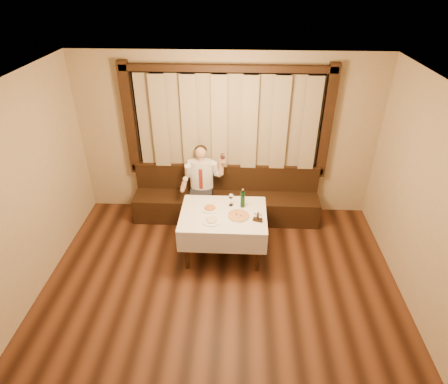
{
  "coord_description": "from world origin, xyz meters",
  "views": [
    {
      "loc": [
        0.23,
        -2.82,
        3.9
      ],
      "look_at": [
        0.0,
        1.9,
        1.0
      ],
      "focal_mm": 30.0,
      "sensor_mm": 36.0,
      "label": 1
    }
  ],
  "objects_px": {
    "pasta_red": "(210,207)",
    "green_bottle": "(243,199)",
    "cruet_caddy": "(258,218)",
    "seated_man": "(202,179)",
    "pasta_cream": "(212,219)",
    "pizza": "(238,216)",
    "dining_table": "(223,219)",
    "banquette": "(226,201)"
  },
  "relations": [
    {
      "from": "banquette",
      "to": "dining_table",
      "type": "height_order",
      "value": "banquette"
    },
    {
      "from": "green_bottle",
      "to": "banquette",
      "type": "bearing_deg",
      "value": 108.56
    },
    {
      "from": "cruet_caddy",
      "to": "pizza",
      "type": "bearing_deg",
      "value": 177.37
    },
    {
      "from": "banquette",
      "to": "pizza",
      "type": "xyz_separation_m",
      "value": [
        0.22,
        -1.09,
        0.46
      ]
    },
    {
      "from": "pasta_red",
      "to": "banquette",
      "type": "bearing_deg",
      "value": 77.32
    },
    {
      "from": "pasta_red",
      "to": "cruet_caddy",
      "type": "bearing_deg",
      "value": -20.71
    },
    {
      "from": "dining_table",
      "to": "green_bottle",
      "type": "distance_m",
      "value": 0.41
    },
    {
      "from": "seated_man",
      "to": "cruet_caddy",
      "type": "bearing_deg",
      "value": -50.32
    },
    {
      "from": "green_bottle",
      "to": "pasta_cream",
      "type": "bearing_deg",
      "value": -137.64
    },
    {
      "from": "banquette",
      "to": "pasta_red",
      "type": "height_order",
      "value": "banquette"
    },
    {
      "from": "banquette",
      "to": "pasta_red",
      "type": "relative_size",
      "value": 11.62
    },
    {
      "from": "seated_man",
      "to": "green_bottle",
      "type": "bearing_deg",
      "value": -47.03
    },
    {
      "from": "seated_man",
      "to": "banquette",
      "type": "bearing_deg",
      "value": 12.0
    },
    {
      "from": "banquette",
      "to": "dining_table",
      "type": "relative_size",
      "value": 2.52
    },
    {
      "from": "cruet_caddy",
      "to": "green_bottle",
      "type": "bearing_deg",
      "value": 137.74
    },
    {
      "from": "cruet_caddy",
      "to": "seated_man",
      "type": "bearing_deg",
      "value": 145.84
    },
    {
      "from": "dining_table",
      "to": "pizza",
      "type": "xyz_separation_m",
      "value": [
        0.22,
        -0.07,
        0.12
      ]
    },
    {
      "from": "banquette",
      "to": "cruet_caddy",
      "type": "height_order",
      "value": "banquette"
    },
    {
      "from": "pasta_cream",
      "to": "cruet_caddy",
      "type": "height_order",
      "value": "cruet_caddy"
    },
    {
      "from": "dining_table",
      "to": "cruet_caddy",
      "type": "relative_size",
      "value": 9.01
    },
    {
      "from": "banquette",
      "to": "pizza",
      "type": "distance_m",
      "value": 1.21
    },
    {
      "from": "pasta_red",
      "to": "seated_man",
      "type": "height_order",
      "value": "seated_man"
    },
    {
      "from": "pasta_cream",
      "to": "banquette",
      "type": "bearing_deg",
      "value": 82.74
    },
    {
      "from": "pasta_cream",
      "to": "pasta_red",
      "type": "bearing_deg",
      "value": 99.12
    },
    {
      "from": "dining_table",
      "to": "cruet_caddy",
      "type": "height_order",
      "value": "cruet_caddy"
    },
    {
      "from": "dining_table",
      "to": "green_bottle",
      "type": "height_order",
      "value": "green_bottle"
    },
    {
      "from": "pasta_red",
      "to": "pizza",
      "type": "bearing_deg",
      "value": -21.92
    },
    {
      "from": "banquette",
      "to": "seated_man",
      "type": "height_order",
      "value": "seated_man"
    },
    {
      "from": "dining_table",
      "to": "seated_man",
      "type": "bearing_deg",
      "value": 113.94
    },
    {
      "from": "banquette",
      "to": "pasta_red",
      "type": "bearing_deg",
      "value": -102.68
    },
    {
      "from": "banquette",
      "to": "dining_table",
      "type": "distance_m",
      "value": 1.08
    },
    {
      "from": "pasta_red",
      "to": "green_bottle",
      "type": "bearing_deg",
      "value": 10.07
    },
    {
      "from": "pasta_red",
      "to": "cruet_caddy",
      "type": "relative_size",
      "value": 1.95
    },
    {
      "from": "pasta_cream",
      "to": "cruet_caddy",
      "type": "xyz_separation_m",
      "value": [
        0.65,
        0.05,
        0.01
      ]
    },
    {
      "from": "pasta_cream",
      "to": "green_bottle",
      "type": "height_order",
      "value": "green_bottle"
    },
    {
      "from": "pasta_red",
      "to": "green_bottle",
      "type": "distance_m",
      "value": 0.5
    },
    {
      "from": "dining_table",
      "to": "pizza",
      "type": "distance_m",
      "value": 0.26
    },
    {
      "from": "green_bottle",
      "to": "seated_man",
      "type": "distance_m",
      "value": 1.02
    },
    {
      "from": "pizza",
      "to": "green_bottle",
      "type": "height_order",
      "value": "green_bottle"
    },
    {
      "from": "seated_man",
      "to": "pasta_cream",
      "type": "bearing_deg",
      "value": -77.32
    },
    {
      "from": "dining_table",
      "to": "cruet_caddy",
      "type": "bearing_deg",
      "value": -18.35
    },
    {
      "from": "pasta_red",
      "to": "pasta_cream",
      "type": "xyz_separation_m",
      "value": [
        0.05,
        -0.31,
        0.0
      ]
    }
  ]
}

